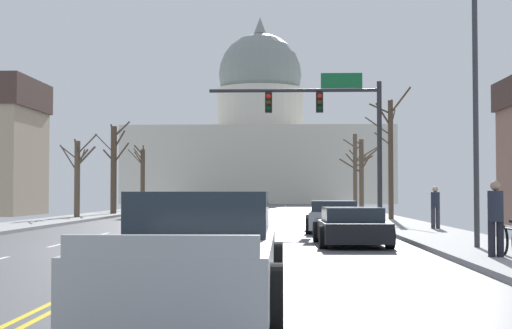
# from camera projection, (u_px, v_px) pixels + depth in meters

# --- Properties ---
(ground) EXTENTS (20.00, 180.00, 0.20)m
(ground) POSITION_uv_depth(u_px,v_px,m) (166.00, 249.00, 20.01)
(ground) COLOR #515156
(signal_gantry) EXTENTS (7.91, 0.41, 6.89)m
(signal_gantry) POSITION_uv_depth(u_px,v_px,m) (331.00, 116.00, 33.82)
(signal_gantry) COLOR #28282D
(signal_gantry) RESTS_ON ground
(street_lamp_right) EXTENTS (2.14, 0.24, 7.92)m
(street_lamp_right) POSITION_uv_depth(u_px,v_px,m) (465.00, 68.00, 19.28)
(street_lamp_right) COLOR #333338
(street_lamp_right) RESTS_ON ground
(capitol_building) EXTENTS (35.24, 23.49, 26.50)m
(capitol_building) POSITION_uv_depth(u_px,v_px,m) (260.00, 148.00, 104.84)
(capitol_building) COLOR beige
(capitol_building) RESTS_ON ground
(sedan_near_00) EXTENTS (2.23, 4.29, 1.23)m
(sedan_near_00) POSITION_uv_depth(u_px,v_px,m) (333.00, 217.00, 28.61)
(sedan_near_00) COLOR #9EA3A8
(sedan_near_00) RESTS_ON ground
(sedan_near_01) EXTENTS (2.14, 4.30, 1.12)m
(sedan_near_01) POSITION_uv_depth(u_px,v_px,m) (351.00, 227.00, 21.72)
(sedan_near_01) COLOR black
(sedan_near_01) RESTS_ON ground
(sedan_near_02) EXTENTS (2.03, 4.58, 1.23)m
(sedan_near_02) POSITION_uv_depth(u_px,v_px,m) (215.00, 238.00, 16.06)
(sedan_near_02) COLOR black
(sedan_near_02) RESTS_ON ground
(pickup_truck_near_03) EXTENTS (2.37, 5.69, 1.58)m
(pickup_truck_near_03) POSITION_uv_depth(u_px,v_px,m) (196.00, 256.00, 10.04)
(pickup_truck_near_03) COLOR #ADB2B7
(pickup_truck_near_03) RESTS_ON ground
(sedan_oncoming_00) EXTENTS (1.97, 4.64, 1.21)m
(sedan_oncoming_00) POSITION_uv_depth(u_px,v_px,m) (144.00, 208.00, 44.07)
(sedan_oncoming_00) COLOR navy
(sedan_oncoming_00) RESTS_ON ground
(sedan_oncoming_01) EXTENTS (2.11, 4.43, 1.22)m
(sedan_oncoming_01) POSITION_uv_depth(u_px,v_px,m) (213.00, 206.00, 52.54)
(sedan_oncoming_01) COLOR #1E7247
(sedan_oncoming_01) RESTS_ON ground
(sedan_oncoming_02) EXTENTS (2.18, 4.36, 1.19)m
(sedan_oncoming_02) POSITION_uv_depth(u_px,v_px,m) (226.00, 203.00, 63.77)
(sedan_oncoming_02) COLOR #B71414
(sedan_oncoming_02) RESTS_ON ground
(sedan_oncoming_03) EXTENTS (2.06, 4.28, 1.20)m
(sedan_oncoming_03) POSITION_uv_depth(u_px,v_px,m) (234.00, 202.00, 72.55)
(sedan_oncoming_03) COLOR #B71414
(sedan_oncoming_03) RESTS_ON ground
(bare_tree_00) EXTENTS (2.60, 2.15, 4.89)m
(bare_tree_00) POSITION_uv_depth(u_px,v_px,m) (361.00, 173.00, 47.77)
(bare_tree_00) COLOR brown
(bare_tree_00) RESTS_ON ground
(bare_tree_01) EXTENTS (2.55, 1.84, 6.12)m
(bare_tree_01) POSITION_uv_depth(u_px,v_px,m) (114.00, 167.00, 48.34)
(bare_tree_01) COLOR #4C3D2D
(bare_tree_01) RESTS_ON ground
(bare_tree_02) EXTENTS (2.13, 2.05, 5.74)m
(bare_tree_02) POSITION_uv_depth(u_px,v_px,m) (355.00, 170.00, 55.02)
(bare_tree_02) COLOR brown
(bare_tree_02) RESTS_ON ground
(bare_tree_03) EXTENTS (2.41, 2.17, 4.63)m
(bare_tree_03) POSITION_uv_depth(u_px,v_px,m) (78.00, 175.00, 41.55)
(bare_tree_03) COLOR brown
(bare_tree_03) RESTS_ON ground
(bare_tree_04) EXTENTS (2.10, 2.76, 6.78)m
(bare_tree_04) POSITION_uv_depth(u_px,v_px,m) (390.00, 152.00, 38.79)
(bare_tree_04) COLOR #4C3D2D
(bare_tree_04) RESTS_ON ground
(bare_tree_05) EXTENTS (1.39, 1.91, 5.22)m
(bare_tree_05) POSITION_uv_depth(u_px,v_px,m) (142.00, 177.00, 59.46)
(bare_tree_05) COLOR #4C3D2D
(bare_tree_05) RESTS_ON ground
(pedestrian_00) EXTENTS (0.35, 0.34, 1.68)m
(pedestrian_00) POSITION_uv_depth(u_px,v_px,m) (496.00, 215.00, 16.31)
(pedestrian_00) COLOR black
(pedestrian_00) RESTS_ON ground
(pedestrian_01) EXTENTS (0.35, 0.34, 1.64)m
(pedestrian_01) POSITION_uv_depth(u_px,v_px,m) (435.00, 205.00, 28.78)
(pedestrian_01) COLOR #33333D
(pedestrian_01) RESTS_ON ground
(bicycle_parked) EXTENTS (0.12, 1.77, 0.85)m
(bicycle_parked) POSITION_uv_depth(u_px,v_px,m) (510.00, 241.00, 16.39)
(bicycle_parked) COLOR black
(bicycle_parked) RESTS_ON ground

